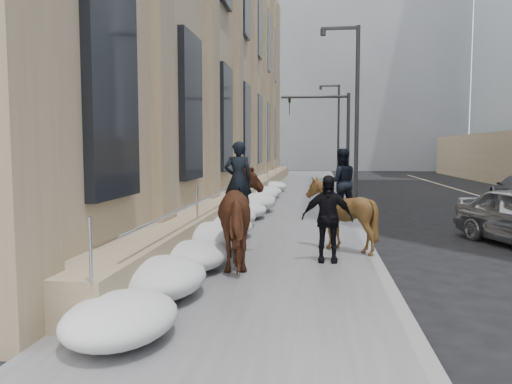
% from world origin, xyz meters
% --- Properties ---
extents(ground, '(140.00, 140.00, 0.00)m').
position_xyz_m(ground, '(0.00, 0.00, 0.00)').
color(ground, black).
rests_on(ground, ground).
extents(sidewalk, '(5.00, 80.00, 0.12)m').
position_xyz_m(sidewalk, '(0.00, 10.00, 0.06)').
color(sidewalk, '#525255').
rests_on(sidewalk, ground).
extents(curb, '(0.24, 80.00, 0.12)m').
position_xyz_m(curb, '(2.62, 10.00, 0.06)').
color(curb, slate).
rests_on(curb, ground).
extents(limestone_building, '(6.10, 44.00, 18.00)m').
position_xyz_m(limestone_building, '(-5.26, 19.96, 8.90)').
color(limestone_building, '#998764').
rests_on(limestone_building, ground).
extents(bg_building_mid, '(30.00, 12.00, 28.00)m').
position_xyz_m(bg_building_mid, '(4.00, 60.00, 14.00)').
color(bg_building_mid, slate).
rests_on(bg_building_mid, ground).
extents(bg_building_far, '(24.00, 12.00, 20.00)m').
position_xyz_m(bg_building_far, '(-6.00, 72.00, 10.00)').
color(bg_building_far, gray).
rests_on(bg_building_far, ground).
extents(streetlight_mid, '(1.71, 0.24, 8.00)m').
position_xyz_m(streetlight_mid, '(2.74, 14.00, 4.58)').
color(streetlight_mid, '#2D2D30').
rests_on(streetlight_mid, ground).
extents(streetlight_far, '(1.71, 0.24, 8.00)m').
position_xyz_m(streetlight_far, '(2.74, 34.00, 4.58)').
color(streetlight_far, '#2D2D30').
rests_on(streetlight_far, ground).
extents(traffic_signal, '(4.10, 0.22, 6.00)m').
position_xyz_m(traffic_signal, '(2.07, 22.00, 4.00)').
color(traffic_signal, '#2D2D30').
rests_on(traffic_signal, ground).
extents(snow_bank, '(1.70, 18.10, 0.76)m').
position_xyz_m(snow_bank, '(-1.42, 8.11, 0.47)').
color(snow_bank, silver).
rests_on(snow_bank, sidewalk).
extents(mounted_horse_left, '(1.79, 2.82, 2.76)m').
position_xyz_m(mounted_horse_left, '(-0.36, 2.57, 1.27)').
color(mounted_horse_left, '#432314').
rests_on(mounted_horse_left, sidewalk).
extents(mounted_horse_right, '(1.83, 1.97, 2.60)m').
position_xyz_m(mounted_horse_right, '(1.82, 4.49, 1.18)').
color(mounted_horse_right, '#3F2912').
rests_on(mounted_horse_right, sidewalk).
extents(pedestrian, '(1.18, 0.51, 2.00)m').
position_xyz_m(pedestrian, '(1.46, 3.11, 1.12)').
color(pedestrian, black).
rests_on(pedestrian, sidewalk).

